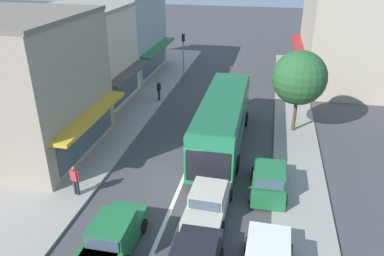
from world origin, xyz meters
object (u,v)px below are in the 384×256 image
Objects in this scene: hatchback_queue_gap_filler at (115,234)px; pedestrian_browsing_midblock at (75,179)px; city_bus at (223,118)px; traffic_light_downstreet at (183,48)px; street_tree_right at (299,78)px; parked_hatchback_kerb_second at (269,180)px; pedestrian_with_handbag_near at (159,89)px; sedan_behind_bus_near at (208,202)px.

pedestrian_browsing_midblock is at bearing 137.86° from hatchback_queue_gap_filler.
city_bus is 2.59× the size of traffic_light_downstreet.
traffic_light_downstreet is 14.58m from street_tree_right.
parked_hatchback_kerb_second is at bearing -101.11° from street_tree_right.
street_tree_right is (4.53, 2.97, 1.97)m from city_bus.
pedestrian_browsing_midblock is at bearing -92.25° from traffic_light_downstreet.
pedestrian_browsing_midblock is (-6.42, -7.05, -0.81)m from city_bus.
traffic_light_downstreet is at bearing 86.06° from pedestrian_with_handbag_near.
street_tree_right is at bearing 42.46° from pedestrian_browsing_midblock.
traffic_light_downstreet is at bearing 134.22° from street_tree_right.
hatchback_queue_gap_filler is 2.28× the size of pedestrian_browsing_midblock.
hatchback_queue_gap_filler is 16.81m from pedestrian_with_handbag_near.
hatchback_queue_gap_filler is at bearing -42.14° from pedestrian_browsing_midblock.
pedestrian_browsing_midblock is at bearing -91.38° from pedestrian_with_handbag_near.
pedestrian_browsing_midblock is (-6.72, -0.05, 0.40)m from sedan_behind_bus_near.
parked_hatchback_kerb_second is at bearing -64.35° from traffic_light_downstreet.
traffic_light_downstreet reaches higher than parked_hatchback_kerb_second.
pedestrian_with_handbag_near is at bearing 161.65° from street_tree_right.
parked_hatchback_kerb_second is 2.28× the size of pedestrian_with_handbag_near.
hatchback_queue_gap_filler is 23.67m from traffic_light_downstreet.
pedestrian_browsing_midblock is at bearing -165.62° from parked_hatchback_kerb_second.
hatchback_queue_gap_filler is 8.19m from parked_hatchback_kerb_second.
parked_hatchback_kerb_second is 2.28× the size of pedestrian_browsing_midblock.
parked_hatchback_kerb_second is 14.39m from pedestrian_with_handbag_near.
city_bus is at bearing -67.24° from traffic_light_downstreet.
street_tree_right is 3.46× the size of pedestrian_browsing_midblock.
sedan_behind_bus_near is at bearing -73.81° from traffic_light_downstreet.
hatchback_queue_gap_filler is 2.28× the size of pedestrian_with_handbag_near.
parked_hatchback_kerb_second reaches higher than sedan_behind_bus_near.
traffic_light_downstreet is 7.15m from pedestrian_with_handbag_near.
traffic_light_downstreet is (-5.92, 20.40, 2.19)m from sedan_behind_bus_near.
pedestrian_with_handbag_near is (-6.09, 6.49, -0.81)m from city_bus.
city_bus is at bearing -46.80° from pedestrian_with_handbag_near.
pedestrian_with_handbag_near is (-10.62, 3.52, -2.79)m from street_tree_right.
sedan_behind_bus_near is 1.01× the size of traffic_light_downstreet.
street_tree_right reaches higher than hatchback_queue_gap_filler.
pedestrian_browsing_midblock reaches higher than sedan_behind_bus_near.
pedestrian_with_handbag_near is (-6.40, 13.49, 0.40)m from sedan_behind_bus_near.
hatchback_queue_gap_filler is 15.41m from street_tree_right.
traffic_light_downstreet is at bearing 87.75° from pedestrian_browsing_midblock.
city_bus is 2.93× the size of hatchback_queue_gap_filler.
city_bus is 5.76m from street_tree_right.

